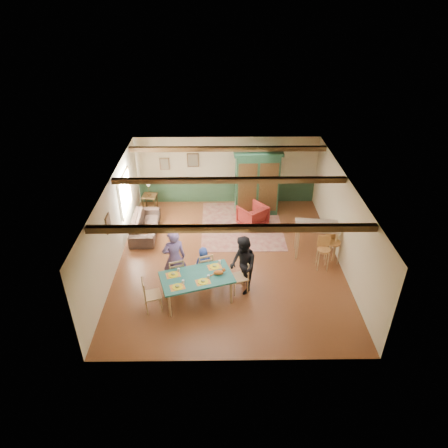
{
  "coord_description": "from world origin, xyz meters",
  "views": [
    {
      "loc": [
        -0.29,
        -10.36,
        7.63
      ],
      "look_at": [
        -0.16,
        0.31,
        1.15
      ],
      "focal_mm": 32.0,
      "sensor_mm": 36.0,
      "label": 1
    }
  ],
  "objects_px": {
    "dining_chair_far_right": "(204,266)",
    "person_woman": "(243,265)",
    "sofa": "(145,225)",
    "counter_table": "(315,240)",
    "dining_chair_far_left": "(176,272)",
    "dining_chair_end_left": "(152,294)",
    "table_lamp": "(149,188)",
    "armoire": "(257,183)",
    "armchair": "(252,216)",
    "cat": "(218,272)",
    "bar_stool_left": "(323,254)",
    "person_child": "(204,263)",
    "dining_chair_end_right": "(239,276)",
    "bar_stool_right": "(333,246)",
    "end_table": "(150,203)",
    "person_man": "(174,258)",
    "dining_table": "(197,288)"
  },
  "relations": [
    {
      "from": "armoire",
      "to": "dining_chair_end_right",
      "type": "bearing_deg",
      "value": -102.77
    },
    {
      "from": "dining_chair_end_right",
      "to": "armoire",
      "type": "distance_m",
      "value": 4.73
    },
    {
      "from": "dining_chair_end_right",
      "to": "bar_stool_left",
      "type": "bearing_deg",
      "value": 94.1
    },
    {
      "from": "dining_table",
      "to": "armoire",
      "type": "relative_size",
      "value": 0.78
    },
    {
      "from": "dining_chair_end_left",
      "to": "person_man",
      "type": "bearing_deg",
      "value": -43.15
    },
    {
      "from": "dining_chair_far_left",
      "to": "cat",
      "type": "bearing_deg",
      "value": 139.2
    },
    {
      "from": "dining_chair_end_right",
      "to": "armchair",
      "type": "bearing_deg",
      "value": 152.61
    },
    {
      "from": "dining_chair_end_right",
      "to": "bar_stool_right",
      "type": "relative_size",
      "value": 0.86
    },
    {
      "from": "dining_chair_far_left",
      "to": "sofa",
      "type": "relative_size",
      "value": 0.47
    },
    {
      "from": "dining_chair_far_left",
      "to": "person_woman",
      "type": "height_order",
      "value": "person_woman"
    },
    {
      "from": "dining_table",
      "to": "dining_chair_far_right",
      "type": "bearing_deg",
      "value": 78.15
    },
    {
      "from": "dining_chair_end_left",
      "to": "bar_stool_left",
      "type": "relative_size",
      "value": 0.92
    },
    {
      "from": "dining_chair_far_right",
      "to": "person_woman",
      "type": "relative_size",
      "value": 0.58
    },
    {
      "from": "bar_stool_left",
      "to": "bar_stool_right",
      "type": "bearing_deg",
      "value": 44.32
    },
    {
      "from": "end_table",
      "to": "bar_stool_right",
      "type": "xyz_separation_m",
      "value": [
        6.22,
        -3.45,
        0.27
      ]
    },
    {
      "from": "armchair",
      "to": "counter_table",
      "type": "distance_m",
      "value": 2.63
    },
    {
      "from": "dining_table",
      "to": "person_woman",
      "type": "bearing_deg",
      "value": 17.21
    },
    {
      "from": "sofa",
      "to": "end_table",
      "type": "relative_size",
      "value": 3.33
    },
    {
      "from": "cat",
      "to": "end_table",
      "type": "distance_m",
      "value": 5.76
    },
    {
      "from": "dining_chair_end_left",
      "to": "table_lamp",
      "type": "xyz_separation_m",
      "value": [
        -0.88,
        5.52,
        0.44
      ]
    },
    {
      "from": "dining_chair_end_right",
      "to": "cat",
      "type": "bearing_deg",
      "value": -80.54
    },
    {
      "from": "armchair",
      "to": "person_woman",
      "type": "bearing_deg",
      "value": 43.5
    },
    {
      "from": "dining_table",
      "to": "cat",
      "type": "relative_size",
      "value": 5.0
    },
    {
      "from": "counter_table",
      "to": "person_woman",
      "type": "bearing_deg",
      "value": -144.45
    },
    {
      "from": "sofa",
      "to": "counter_table",
      "type": "height_order",
      "value": "counter_table"
    },
    {
      "from": "dining_chair_end_right",
      "to": "counter_table",
      "type": "relative_size",
      "value": 0.76
    },
    {
      "from": "dining_chair_end_right",
      "to": "person_woman",
      "type": "distance_m",
      "value": 0.39
    },
    {
      "from": "cat",
      "to": "dining_chair_end_left",
      "type": "bearing_deg",
      "value": 176.63
    },
    {
      "from": "armoire",
      "to": "armchair",
      "type": "distance_m",
      "value": 1.31
    },
    {
      "from": "dining_chair_end_right",
      "to": "bar_stool_right",
      "type": "xyz_separation_m",
      "value": [
        2.99,
        1.34,
        0.09
      ]
    },
    {
      "from": "person_woman",
      "to": "bar_stool_left",
      "type": "xyz_separation_m",
      "value": [
        2.51,
        0.99,
        -0.33
      ]
    },
    {
      "from": "dining_chair_end_right",
      "to": "table_lamp",
      "type": "distance_m",
      "value": 5.79
    },
    {
      "from": "person_woman",
      "to": "person_child",
      "type": "height_order",
      "value": "person_woman"
    },
    {
      "from": "dining_chair_end_left",
      "to": "bar_stool_left",
      "type": "xyz_separation_m",
      "value": [
        4.96,
        1.75,
        0.04
      ]
    },
    {
      "from": "cat",
      "to": "armchair",
      "type": "bearing_deg",
      "value": 55.28
    },
    {
      "from": "dining_chair_far_left",
      "to": "person_man",
      "type": "distance_m",
      "value": 0.42
    },
    {
      "from": "dining_chair_far_right",
      "to": "bar_stool_left",
      "type": "xyz_separation_m",
      "value": [
        3.61,
        0.52,
        0.04
      ]
    },
    {
      "from": "cat",
      "to": "bar_stool_left",
      "type": "bearing_deg",
      "value": 5.11
    },
    {
      "from": "dining_chair_end_left",
      "to": "counter_table",
      "type": "bearing_deg",
      "value": -80.15
    },
    {
      "from": "armoire",
      "to": "armchair",
      "type": "relative_size",
      "value": 2.76
    },
    {
      "from": "end_table",
      "to": "bar_stool_left",
      "type": "xyz_separation_m",
      "value": [
        5.84,
        -3.77,
        0.23
      ]
    },
    {
      "from": "armchair",
      "to": "table_lamp",
      "type": "relative_size",
      "value": 1.51
    },
    {
      "from": "table_lamp",
      "to": "counter_table",
      "type": "bearing_deg",
      "value": -27.77
    },
    {
      "from": "end_table",
      "to": "bar_stool_left",
      "type": "relative_size",
      "value": 0.59
    },
    {
      "from": "dining_chair_far_right",
      "to": "counter_table",
      "type": "distance_m",
      "value": 3.74
    },
    {
      "from": "dining_chair_far_right",
      "to": "person_child",
      "type": "bearing_deg",
      "value": -90.0
    },
    {
      "from": "dining_chair_end_right",
      "to": "armchair",
      "type": "xyz_separation_m",
      "value": [
        0.65,
        3.6,
        -0.1
      ]
    },
    {
      "from": "person_child",
      "to": "bar_stool_left",
      "type": "bearing_deg",
      "value": 169.68
    },
    {
      "from": "end_table",
      "to": "bar_stool_right",
      "type": "height_order",
      "value": "bar_stool_right"
    },
    {
      "from": "dining_chair_far_right",
      "to": "bar_stool_right",
      "type": "relative_size",
      "value": 0.86
    }
  ]
}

